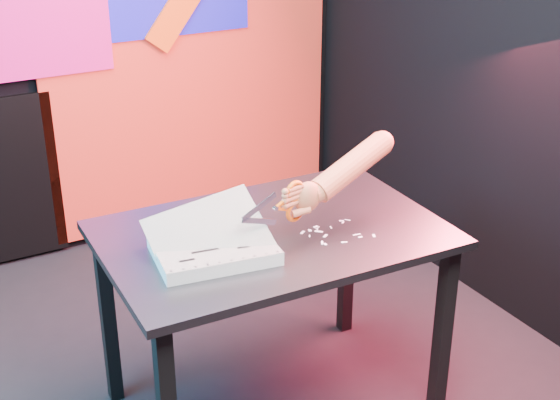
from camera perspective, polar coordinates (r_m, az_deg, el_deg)
room at (r=2.51m, az=-7.40°, el=10.32°), size 3.01×3.01×2.71m
backdrop at (r=3.98m, az=-14.44°, el=9.16°), size 2.88×0.05×2.08m
work_table at (r=2.72m, az=-0.57°, el=-4.04°), size 1.18×0.81×0.75m
printout_stack at (r=2.52m, az=-4.87°, el=-3.59°), size 0.41×0.33×0.20m
scissors at (r=2.55m, az=0.79°, el=-0.21°), size 0.26×0.06×0.15m
hand_forearm at (r=2.69m, az=4.71°, el=2.12°), size 0.49×0.15×0.21m
paper_clippings at (r=2.67m, az=3.76°, el=-2.41°), size 0.22×0.17×0.00m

